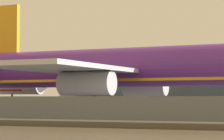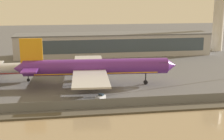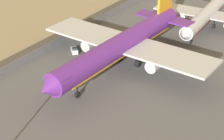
{
  "view_description": "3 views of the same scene",
  "coord_description": "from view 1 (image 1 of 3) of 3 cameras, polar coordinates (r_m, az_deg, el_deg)",
  "views": [
    {
      "loc": [
        14.21,
        -61.87,
        2.52
      ],
      "look_at": [
        -11.81,
        4.99,
        6.17
      ],
      "focal_mm": 85.0,
      "sensor_mm": 36.0,
      "label": 1
    },
    {
      "loc": [
        -20.72,
        -96.09,
        29.49
      ],
      "look_at": [
        -4.24,
        10.21,
        4.29
      ],
      "focal_mm": 50.0,
      "sensor_mm": 36.0,
      "label": 2
    },
    {
      "loc": [
        61.35,
        49.19,
        45.36
      ],
      "look_at": [
        -4.73,
        6.73,
        2.19
      ],
      "focal_mm": 60.0,
      "sensor_mm": 36.0,
      "label": 3
    }
  ],
  "objects": [
    {
      "name": "shoreline_seawall",
      "position": [
        43.8,
        2.32,
        -5.88
      ],
      "size": [
        320.0,
        3.0,
        0.5
      ],
      "color": "#474238",
      "rests_on": "ground"
    },
    {
      "name": "ground_plane",
      "position": [
        63.53,
        8.36,
        -5.15
      ],
      "size": [
        500.0,
        500.0,
        0.0
      ],
      "primitive_type": "plane",
      "color": "#565659"
    },
    {
      "name": "cargo_jet_purple",
      "position": [
        72.5,
        0.94,
        0.11
      ],
      "size": [
        55.0,
        46.99,
        16.59
      ],
      "color": "#602889",
      "rests_on": "ground"
    },
    {
      "name": "perimeter_fence",
      "position": [
        48.03,
        4.06,
        -4.37
      ],
      "size": [
        280.0,
        0.1,
        2.57
      ],
      "color": "slate",
      "rests_on": "ground"
    },
    {
      "name": "baggage_tug",
      "position": [
        58.15,
        -4.06,
        -4.59
      ],
      "size": [
        3.35,
        3.44,
        1.8
      ],
      "color": "white",
      "rests_on": "ground"
    }
  ]
}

